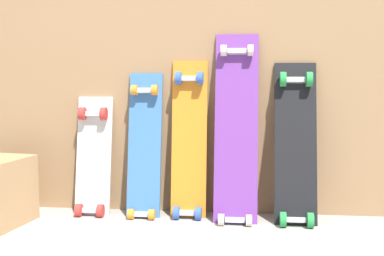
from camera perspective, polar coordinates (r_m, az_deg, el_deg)
name	(u,v)px	position (r m, az deg, el deg)	size (l,w,h in m)	color
ground_plane	(193,214)	(2.59, 0.16, -9.65)	(12.00, 12.00, 0.00)	#9E9991
plywood_wall_panel	(195,58)	(2.56, 0.33, 7.86)	(2.19, 0.04, 1.56)	#99724C
skateboard_white	(93,162)	(2.60, -11.04, -3.75)	(0.18, 0.19, 0.65)	silver
skateboard_blue	(144,152)	(2.52, -5.38, -2.69)	(0.17, 0.20, 0.78)	#386BAD
skateboard_orange	(189,145)	(2.49, -0.34, -1.96)	(0.17, 0.18, 0.83)	orange
skateboard_purple	(236,135)	(2.43, 4.99, -0.74)	(0.21, 0.26, 0.97)	#6B338C
skateboard_black	(296,149)	(2.45, 11.57, -2.32)	(0.20, 0.26, 0.82)	black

